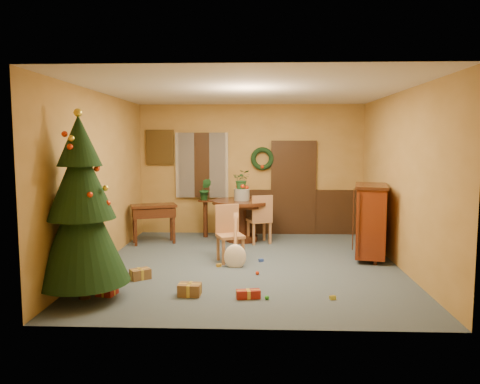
{
  "coord_description": "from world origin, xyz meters",
  "views": [
    {
      "loc": [
        0.16,
        -7.75,
        2.08
      ],
      "look_at": [
        -0.16,
        0.4,
        1.2
      ],
      "focal_mm": 35.0,
      "sensor_mm": 36.0,
      "label": 1
    }
  ],
  "objects_px": {
    "christmas_tree": "(81,210)",
    "writing_desk": "(154,214)",
    "sideboard": "(371,219)",
    "dining_table": "(242,212)",
    "chair_near": "(229,231)"
  },
  "relations": [
    {
      "from": "chair_near",
      "to": "sideboard",
      "type": "height_order",
      "value": "sideboard"
    },
    {
      "from": "writing_desk",
      "to": "sideboard",
      "type": "bearing_deg",
      "value": -15.25
    },
    {
      "from": "dining_table",
      "to": "christmas_tree",
      "type": "bearing_deg",
      "value": -117.95
    },
    {
      "from": "writing_desk",
      "to": "sideboard",
      "type": "xyz_separation_m",
      "value": [
        4.12,
        -1.12,
        0.11
      ]
    },
    {
      "from": "dining_table",
      "to": "chair_near",
      "type": "distance_m",
      "value": 1.68
    },
    {
      "from": "dining_table",
      "to": "writing_desk",
      "type": "distance_m",
      "value": 1.82
    },
    {
      "from": "sideboard",
      "to": "christmas_tree",
      "type": "bearing_deg",
      "value": -152.11
    },
    {
      "from": "dining_table",
      "to": "christmas_tree",
      "type": "distance_m",
      "value": 4.24
    },
    {
      "from": "writing_desk",
      "to": "sideboard",
      "type": "height_order",
      "value": "sideboard"
    },
    {
      "from": "dining_table",
      "to": "sideboard",
      "type": "relative_size",
      "value": 0.94
    },
    {
      "from": "dining_table",
      "to": "sideboard",
      "type": "height_order",
      "value": "sideboard"
    },
    {
      "from": "christmas_tree",
      "to": "writing_desk",
      "type": "height_order",
      "value": "christmas_tree"
    },
    {
      "from": "sideboard",
      "to": "dining_table",
      "type": "bearing_deg",
      "value": 148.32
    },
    {
      "from": "writing_desk",
      "to": "christmas_tree",
      "type": "bearing_deg",
      "value": -92.99
    },
    {
      "from": "chair_near",
      "to": "writing_desk",
      "type": "relative_size",
      "value": 0.98
    }
  ]
}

